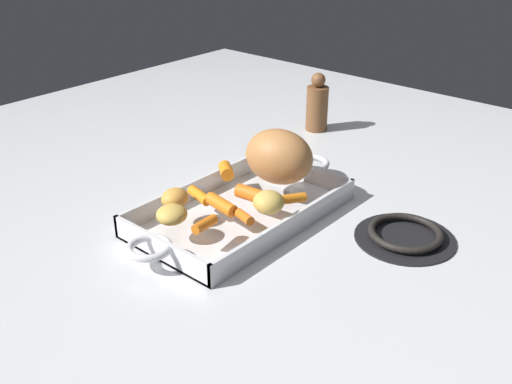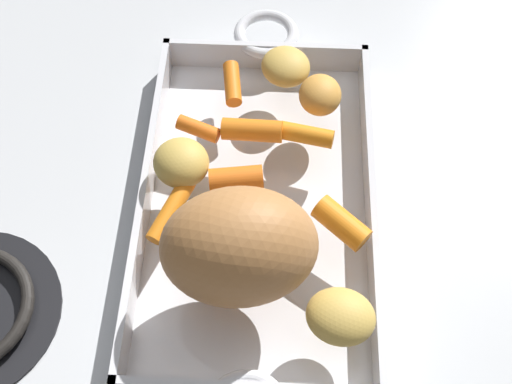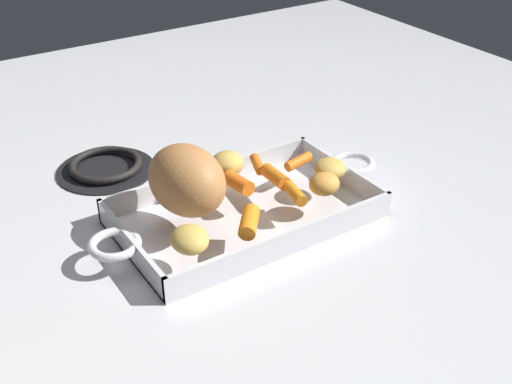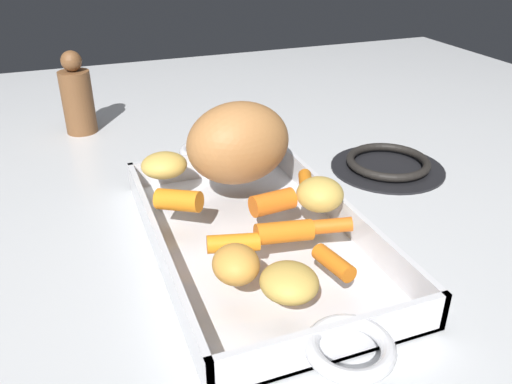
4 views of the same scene
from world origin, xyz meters
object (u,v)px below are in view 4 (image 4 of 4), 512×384
Objects in this scene: baby_carrot_short at (233,243)px; potato_near_roast at (164,165)px; roasting_dish at (256,237)px; baby_carrot_southeast at (331,226)px; potato_corner at (289,282)px; pork_roast at (238,143)px; baby_carrot_center_right at (274,204)px; baby_carrot_long at (179,200)px; baby_carrot_southwest at (333,262)px; baby_carrot_northwest at (306,184)px; stove_burner_rear at (388,164)px; potato_golden_large at (320,194)px; pepper_mill at (77,98)px; potato_golden_small at (236,264)px; baby_carrot_northeast at (284,232)px.

potato_near_roast reaches higher than baby_carrot_short.
baby_carrot_southeast is (-0.06, -0.06, 0.04)m from roasting_dish.
baby_carrot_southeast is at bearing -46.54° from potato_corner.
pork_roast is (0.09, -0.01, 0.08)m from roasting_dish.
baby_carrot_long is at bearing 64.80° from baby_carrot_center_right.
baby_carrot_southwest reaches higher than roasting_dish.
pork_roast is 0.10m from potato_near_roast.
baby_carrot_center_right is at bearing -50.53° from baby_carrot_short.
pork_roast is at bearing -116.55° from potato_near_roast.
pork_roast reaches higher than baby_carrot_northwest.
potato_near_roast is (0.13, 0.09, 0.00)m from baby_carrot_center_right.
baby_carrot_long is (0.16, 0.11, 0.00)m from baby_carrot_southwest.
potato_corner is at bearing 171.56° from pork_roast.
potato_corner reaches higher than baby_carrot_southeast.
baby_carrot_long is 0.90× the size of potato_near_roast.
potato_near_roast reaches higher than potato_corner.
stove_burner_rear is (0.18, -0.30, -0.04)m from baby_carrot_short.
baby_carrot_northwest is 0.05m from potato_golden_large.
pepper_mill is (0.44, 0.15, 0.05)m from roasting_dish.
baby_carrot_long reaches higher than baby_carrot_southeast.
pork_roast is 0.20m from potato_golden_small.
baby_carrot_northwest is (0.03, -0.08, 0.04)m from roasting_dish.
pepper_mill is (0.49, 0.16, 0.01)m from baby_carrot_northeast.
baby_carrot_southeast is at bearing -91.89° from baby_carrot_short.
potato_golden_large is at bearing -153.38° from pepper_mill.
pepper_mill reaches higher than potato_corner.
potato_golden_large is at bearing -99.68° from roasting_dish.
baby_carrot_southwest is 0.91× the size of potato_golden_large.
baby_carrot_northwest is 0.16m from baby_carrot_southwest.
baby_carrot_long is (0.10, 0.03, 0.00)m from baby_carrot_short.
potato_golden_small is at bearing 141.63° from baby_carrot_center_right.
pepper_mill reaches higher than baby_carrot_northeast.
baby_carrot_northeast is 1.02× the size of potato_near_roast.
baby_carrot_southeast is 0.11m from potato_corner.
baby_carrot_northeast is at bearing 143.20° from baby_carrot_northwest.
baby_carrot_short is 0.50m from pepper_mill.
pork_roast is at bearing 30.81° from potato_golden_large.
roasting_dish is 0.12m from pork_roast.
baby_carrot_short is at bearing 111.00° from potato_golden_large.
potato_near_roast reaches higher than baby_carrot_northwest.
roasting_dish is at bearing 80.32° from potato_golden_large.
baby_carrot_northwest is 1.26× the size of baby_carrot_long.
potato_corner is 0.59m from pepper_mill.
potato_corner reaches higher than baby_carrot_southwest.
baby_carrot_long is at bearing 33.61° from baby_carrot_southwest.
baby_carrot_southwest is 0.97× the size of baby_carrot_center_right.
potato_golden_small is at bearing 42.37° from potato_corner.
roasting_dish is 8.29× the size of baby_carrot_northeast.
potato_golden_small is at bearing -176.21° from potato_near_roast.
potato_near_roast is (0.09, -0.00, 0.00)m from baby_carrot_long.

